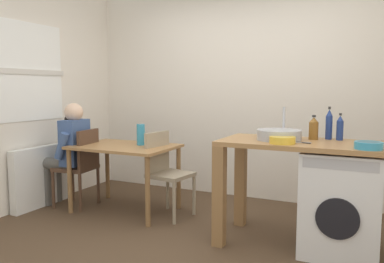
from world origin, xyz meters
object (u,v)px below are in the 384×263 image
(chair_opposite, at_px, (165,169))
(bottle_squat_brown, at_px, (329,125))
(colander, at_px, (369,145))
(bottle_clear_small, at_px, (340,128))
(seated_person, at_px, (69,149))
(bottle_tall_green, at_px, (314,129))
(vase, at_px, (141,135))
(chair_person_seat, at_px, (81,163))
(dining_table, at_px, (125,154))
(mixing_bowl, at_px, (282,140))
(washing_machine, at_px, (341,203))

(chair_opposite, distance_m, bottle_squat_brown, 1.74)
(colander, bearing_deg, bottle_clear_small, 118.60)
(seated_person, bearing_deg, bottle_tall_green, -94.21)
(bottle_squat_brown, relative_size, vase, 1.24)
(seated_person, bearing_deg, chair_person_seat, -90.00)
(dining_table, height_order, chair_person_seat, chair_person_seat)
(seated_person, distance_m, bottle_tall_green, 2.74)
(bottle_clear_small, height_order, colander, bottle_clear_small)
(dining_table, relative_size, bottle_tall_green, 5.13)
(mixing_bowl, distance_m, colander, 0.64)
(mixing_bowl, height_order, vase, mixing_bowl)
(seated_person, bearing_deg, washing_machine, -97.63)
(seated_person, distance_m, bottle_clear_small, 2.95)
(dining_table, distance_m, chair_person_seat, 0.57)
(seated_person, relative_size, bottle_squat_brown, 4.17)
(bottle_squat_brown, relative_size, mixing_bowl, 1.37)
(mixing_bowl, bearing_deg, bottle_clear_small, 45.98)
(washing_machine, height_order, bottle_squat_brown, bottle_squat_brown)
(chair_person_seat, height_order, seated_person, seated_person)
(dining_table, relative_size, seated_person, 0.92)
(colander, distance_m, vase, 2.36)
(bottle_clear_small, relative_size, vase, 1.00)
(chair_opposite, bearing_deg, bottle_squat_brown, 98.60)
(bottle_tall_green, bearing_deg, seated_person, -177.84)
(chair_person_seat, relative_size, seated_person, 0.75)
(bottle_tall_green, relative_size, mixing_bowl, 1.02)
(dining_table, relative_size, vase, 4.73)
(mixing_bowl, bearing_deg, chair_opposite, 162.08)
(dining_table, xyz_separation_m, colander, (2.46, -0.39, 0.31))
(dining_table, xyz_separation_m, bottle_clear_small, (2.22, 0.04, 0.38))
(washing_machine, distance_m, colander, 0.59)
(chair_opposite, xyz_separation_m, bottle_squat_brown, (1.65, 0.00, 0.54))
(bottle_tall_green, distance_m, colander, 0.60)
(washing_machine, distance_m, bottle_squat_brown, 0.68)
(seated_person, bearing_deg, vase, -82.61)
(seated_person, bearing_deg, colander, -101.49)
(dining_table, relative_size, chair_opposite, 1.22)
(chair_opposite, height_order, mixing_bowl, mixing_bowl)
(vase, bearing_deg, mixing_bowl, -15.83)
(bottle_tall_green, distance_m, mixing_bowl, 0.42)
(dining_table, distance_m, bottle_clear_small, 2.25)
(chair_opposite, bearing_deg, dining_table, -74.24)
(chair_opposite, bearing_deg, colander, 85.56)
(chair_opposite, xyz_separation_m, mixing_bowl, (1.34, -0.43, 0.44))
(dining_table, bearing_deg, seated_person, -171.18)
(vase, bearing_deg, bottle_clear_small, -1.60)
(bottle_tall_green, bearing_deg, chair_opposite, 177.44)
(dining_table, height_order, colander, colander)
(bottle_tall_green, xyz_separation_m, mixing_bowl, (-0.19, -0.37, -0.06))
(chair_person_seat, xyz_separation_m, mixing_bowl, (2.36, -0.28, 0.44))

